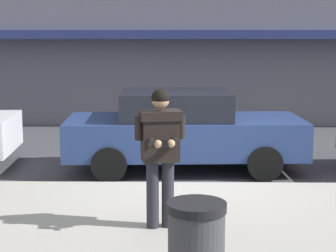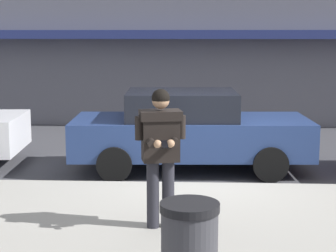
% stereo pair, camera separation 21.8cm
% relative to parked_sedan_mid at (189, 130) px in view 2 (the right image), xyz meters
% --- Properties ---
extents(ground_plane, '(80.00, 80.00, 0.00)m').
position_rel_parked_sedan_mid_xyz_m(ground_plane, '(0.20, -1.24, -0.79)').
color(ground_plane, '#3D3D42').
extents(sidewalk, '(32.00, 5.30, 0.14)m').
position_rel_parked_sedan_mid_xyz_m(sidewalk, '(1.20, -4.09, -0.72)').
color(sidewalk, '#99968E').
rests_on(sidewalk, ground).
extents(curb_paint_line, '(28.00, 0.12, 0.01)m').
position_rel_parked_sedan_mid_xyz_m(curb_paint_line, '(1.20, -1.19, -0.79)').
color(curb_paint_line, silver).
rests_on(curb_paint_line, ground).
extents(parked_sedan_mid, '(4.58, 2.08, 1.54)m').
position_rel_parked_sedan_mid_xyz_m(parked_sedan_mid, '(0.00, 0.00, 0.00)').
color(parked_sedan_mid, navy).
rests_on(parked_sedan_mid, ground).
extents(man_texting_on_phone, '(0.64, 0.63, 1.81)m').
position_rel_parked_sedan_mid_xyz_m(man_texting_on_phone, '(-0.32, -3.68, 0.46)').
color(man_texting_on_phone, '#23232B').
rests_on(man_texting_on_phone, sidewalk).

